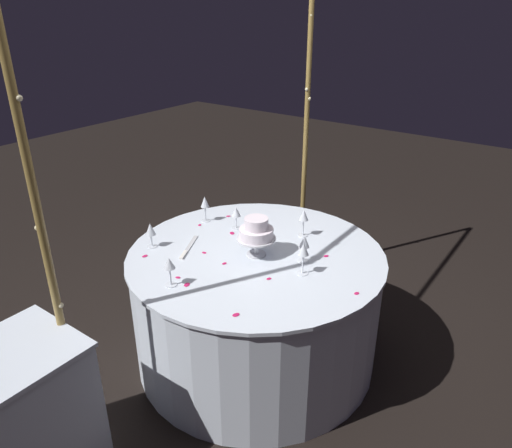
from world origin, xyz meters
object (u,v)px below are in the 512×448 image
Objects in this scene: cake_knife at (188,248)px; wine_glass_1 at (304,216)px; side_table at (32,415)px; tiered_cake at (256,232)px; wine_glass_0 at (236,213)px; wine_glass_4 at (303,251)px; decorative_arch at (209,119)px; wine_glass_6 at (169,265)px; wine_glass_3 at (205,203)px; main_table at (256,306)px; wine_glass_2 at (150,230)px; wine_glass_5 at (304,243)px.

wine_glass_1 is at bearing -39.23° from cake_knife.
tiered_cake is (1.25, -0.32, 0.51)m from side_table.
cake_knife is (-0.39, 0.05, -0.10)m from wine_glass_0.
wine_glass_0 is at bearing -0.50° from side_table.
tiered_cake reaches higher than side_table.
wine_glass_4 reaches higher than wine_glass_1.
decorative_arch is 15.05× the size of wine_glass_0.
wine_glass_3 is at bearing 28.76° from wine_glass_6.
wine_glass_6 is at bearing 164.73° from main_table.
decorative_arch is 0.65m from wine_glass_0.
wine_glass_3 is at bearing 71.87° from tiered_cake.
tiered_cake reaches higher than main_table.
wine_glass_2 is 0.95× the size of wine_glass_6.
cake_knife is at bearing 116.48° from tiered_cake.
wine_glass_2 is 0.96× the size of wine_glass_5.
decorative_arch is at bearing -36.76° from wine_glass_2.
wine_glass_3 is (0.16, 0.21, -0.60)m from decorative_arch.
side_table is at bearing 152.44° from wine_glass_4.
main_table is 6.47× the size of tiered_cake.
wine_glass_5 is (0.08, -0.58, -0.61)m from decorative_arch.
wine_glass_4 is at bearing -77.14° from cake_knife.
main_table is 0.55m from wine_glass_5.
decorative_arch is 1.13m from main_table.
wine_glass_5 is at bearing -82.24° from decorative_arch.
wine_glass_1 is (0.37, -0.09, -0.02)m from tiered_cake.
decorative_arch is at bearing 86.99° from tiered_cake.
main_table is at bearing 164.00° from wine_glass_1.
wine_glass_3 is at bearing 97.87° from wine_glass_0.
wine_glass_0 reaches higher than main_table.
main_table is at bearing -13.60° from side_table.
cake_knife is (-0.28, 0.61, -0.11)m from wine_glass_5.
cake_knife is at bearing 119.64° from main_table.
wine_glass_3 is (0.16, 0.52, 0.49)m from main_table.
wine_glass_3 is 0.79m from wine_glass_6.
tiered_cake is 0.57m from wine_glass_3.
wine_glass_4 reaches higher than wine_glass_5.
main_table is 9.44× the size of wine_glass_5.
main_table is at bearing 106.51° from wine_glass_5.
wine_glass_6 is at bearing 145.94° from wine_glass_5.
wine_glass_3 is (-0.19, 0.62, -0.00)m from wine_glass_1.
side_table is 1.13m from cake_knife.
decorative_arch reaches higher than side_table.
wine_glass_3 is at bearing 106.97° from wine_glass_1.
wine_glass_6 is at bearing -151.24° from wine_glass_3.
decorative_arch reaches higher than wine_glass_4.
main_table is 8.52× the size of wine_glass_1.
cake_knife is (-0.16, 0.68, -0.13)m from wine_glass_4.
wine_glass_1 is 0.91m from wine_glass_6.
tiered_cake is 1.52× the size of wine_glass_2.
wine_glass_3 reaches higher than wine_glass_2.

